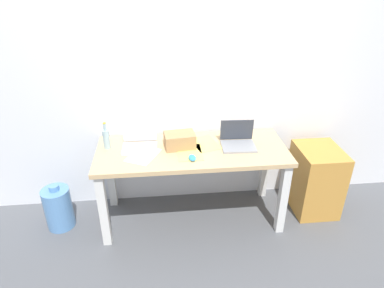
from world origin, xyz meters
name	(u,v)px	position (x,y,z in m)	size (l,w,h in m)	color
ground_plane	(192,216)	(0.00, 0.00, 0.00)	(8.00, 8.00, 0.00)	#515459
back_wall	(187,75)	(0.00, 0.40, 1.30)	(5.20, 0.08, 2.60)	white
desk	(192,160)	(0.00, 0.00, 0.64)	(1.68, 0.68, 0.75)	tan
laptop_left	(140,142)	(-0.46, 0.08, 0.80)	(0.31, 0.24, 0.23)	silver
laptop_right	(238,141)	(0.41, 0.03, 0.80)	(0.31, 0.26, 0.21)	gray
beer_bottle	(106,138)	(-0.74, 0.09, 0.85)	(0.06, 0.06, 0.25)	#99B7C1
computer_mouse	(192,158)	(-0.02, -0.18, 0.77)	(0.06, 0.10, 0.03)	#338CC6
cardboard_box	(180,140)	(-0.10, 0.05, 0.82)	(0.26, 0.18, 0.13)	tan
paper_sheet_center	(190,153)	(-0.03, -0.06, 0.75)	(0.21, 0.30, 0.00)	#F4E06B
paper_sheet_near_back	(205,144)	(0.13, 0.09, 0.75)	(0.21, 0.30, 0.00)	#F4E06B
paper_sheet_front_left	(143,155)	(-0.42, -0.07, 0.75)	(0.21, 0.30, 0.00)	white
water_cooler_jug	(58,208)	(-1.24, 0.00, 0.20)	(0.25, 0.25, 0.45)	#598CC6
filing_cabinet	(315,180)	(1.21, 0.02, 0.33)	(0.40, 0.48, 0.66)	#C68938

